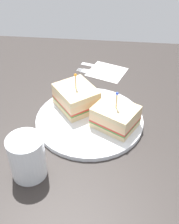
{
  "coord_description": "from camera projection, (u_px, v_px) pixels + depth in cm",
  "views": [
    {
      "loc": [
        -5.7,
        54.6,
        47.67
      ],
      "look_at": [
        0.0,
        0.0,
        3.12
      ],
      "focal_mm": 46.78,
      "sensor_mm": 36.0,
      "label": 1
    }
  ],
  "objects": [
    {
      "name": "knife",
      "position": [
        99.0,
        66.0,
        0.93
      ],
      "size": [
        13.4,
        4.58,
        0.35
      ],
      "color": "silver",
      "rests_on": "ground_plane"
    },
    {
      "name": "fork",
      "position": [
        92.0,
        72.0,
        0.91
      ],
      "size": [
        12.77,
        4.45,
        0.35
      ],
      "color": "silver",
      "rests_on": "ground_plane"
    },
    {
      "name": "sandwich_half_front",
      "position": [
        115.0,
        117.0,
        0.68
      ],
      "size": [
        12.21,
        11.57,
        9.66
      ],
      "color": "beige",
      "rests_on": "plate"
    },
    {
      "name": "plate",
      "position": [
        89.0,
        120.0,
        0.72
      ],
      "size": [
        26.48,
        26.48,
        1.12
      ],
      "primitive_type": "cylinder",
      "color": "white",
      "rests_on": "ground_plane"
    },
    {
      "name": "sandwich_half_back",
      "position": [
        76.0,
        98.0,
        0.74
      ],
      "size": [
        12.92,
        13.16,
        9.98
      ],
      "color": "beige",
      "rests_on": "plate"
    },
    {
      "name": "drink_glass",
      "position": [
        28.0,
        159.0,
        0.58
      ],
      "size": [
        7.22,
        7.22,
        9.38
      ],
      "color": "gold",
      "rests_on": "ground_plane"
    },
    {
      "name": "napkin",
      "position": [
        107.0,
        72.0,
        0.91
      ],
      "size": [
        13.48,
        12.84,
        0.15
      ],
      "primitive_type": "cube",
      "rotation": [
        0.0,
        0.0,
        5.93
      ],
      "color": "white",
      "rests_on": "ground_plane"
    },
    {
      "name": "ground_plane",
      "position": [
        89.0,
        125.0,
        0.73
      ],
      "size": [
        92.94,
        92.94,
        2.0
      ],
      "primitive_type": "cube",
      "color": "#2D2826"
    }
  ]
}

